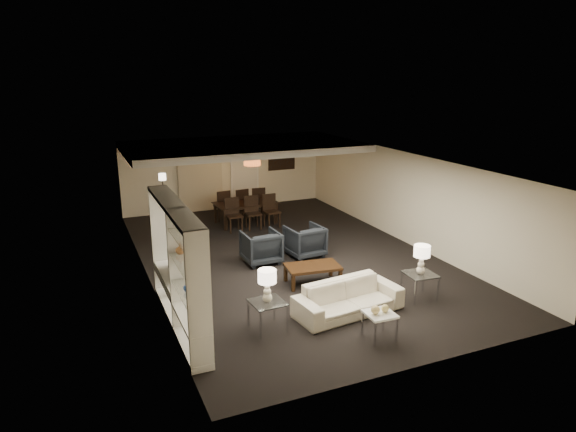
% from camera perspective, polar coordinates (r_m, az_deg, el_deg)
% --- Properties ---
extents(floor, '(11.00, 11.00, 0.00)m').
position_cam_1_polar(floor, '(13.21, -0.00, -4.60)').
color(floor, black).
rests_on(floor, ground).
extents(ceiling, '(7.00, 11.00, 0.02)m').
position_cam_1_polar(ceiling, '(12.56, -0.00, 6.16)').
color(ceiling, silver).
rests_on(ceiling, ground).
extents(wall_back, '(7.00, 0.02, 2.50)m').
position_cam_1_polar(wall_back, '(17.89, -7.02, 4.84)').
color(wall_back, beige).
rests_on(wall_back, ground).
extents(wall_front, '(7.00, 0.02, 2.50)m').
position_cam_1_polar(wall_front, '(8.35, 15.28, -8.41)').
color(wall_front, beige).
rests_on(wall_front, ground).
extents(wall_left, '(0.02, 11.00, 2.50)m').
position_cam_1_polar(wall_left, '(11.94, -15.62, -1.11)').
color(wall_left, beige).
rests_on(wall_left, ground).
extents(wall_right, '(0.02, 11.00, 2.50)m').
position_cam_1_polar(wall_right, '(14.53, 12.78, 2.05)').
color(wall_right, beige).
rests_on(wall_right, ground).
extents(ceiling_soffit, '(7.00, 4.00, 0.20)m').
position_cam_1_polar(ceiling_soffit, '(15.82, -5.07, 7.71)').
color(ceiling_soffit, silver).
rests_on(ceiling_soffit, ceiling).
extents(curtains, '(1.50, 0.12, 2.40)m').
position_cam_1_polar(curtains, '(17.60, -9.75, 4.39)').
color(curtains, beige).
rests_on(curtains, wall_back).
extents(door, '(0.90, 0.05, 2.10)m').
position_cam_1_polar(door, '(18.10, -4.84, 4.39)').
color(door, silver).
rests_on(door, wall_back).
extents(painting, '(0.95, 0.04, 0.65)m').
position_cam_1_polar(painting, '(18.49, -0.73, 6.26)').
color(painting, '#142D38').
rests_on(painting, wall_back).
extents(media_unit, '(0.38, 3.40, 2.35)m').
position_cam_1_polar(media_unit, '(9.55, -12.21, -5.58)').
color(media_unit, white).
rests_on(media_unit, wall_left).
extents(pendant_light, '(0.52, 0.52, 0.24)m').
position_cam_1_polar(pendant_light, '(15.99, -4.00, 6.07)').
color(pendant_light, '#D8591E').
rests_on(pendant_light, ceiling_soffit).
extents(sofa, '(2.26, 1.10, 0.63)m').
position_cam_1_polar(sofa, '(10.24, 6.73, -9.03)').
color(sofa, beige).
rests_on(sofa, floor).
extents(coffee_table, '(1.27, 0.84, 0.43)m').
position_cam_1_polar(coffee_table, '(11.57, 2.75, -6.50)').
color(coffee_table, black).
rests_on(coffee_table, floor).
extents(armchair_left, '(0.88, 0.90, 0.81)m').
position_cam_1_polar(armchair_left, '(12.75, -3.03, -3.46)').
color(armchair_left, black).
rests_on(armchair_left, floor).
extents(armchair_right, '(0.94, 0.96, 0.81)m').
position_cam_1_polar(armchair_right, '(13.19, 1.87, -2.78)').
color(armchair_right, black).
rests_on(armchair_right, floor).
extents(side_table_left, '(0.64, 0.64, 0.56)m').
position_cam_1_polar(side_table_left, '(9.59, -2.28, -10.99)').
color(side_table_left, silver).
rests_on(side_table_left, floor).
extents(side_table_right, '(0.64, 0.64, 0.56)m').
position_cam_1_polar(side_table_right, '(11.14, 14.40, -7.54)').
color(side_table_right, white).
rests_on(side_table_right, floor).
extents(table_lamp_left, '(0.36, 0.36, 0.62)m').
position_cam_1_polar(table_lamp_left, '(9.34, -2.32, -7.77)').
color(table_lamp_left, white).
rests_on(table_lamp_left, side_table_left).
extents(table_lamp_right, '(0.38, 0.38, 0.62)m').
position_cam_1_polar(table_lamp_right, '(10.93, 14.60, -4.71)').
color(table_lamp_right, beige).
rests_on(table_lamp_right, side_table_right).
extents(marble_table, '(0.51, 0.51, 0.50)m').
position_cam_1_polar(marble_table, '(9.44, 10.11, -11.91)').
color(marble_table, white).
rests_on(marble_table, floor).
extents(gold_gourd_a, '(0.16, 0.16, 0.16)m').
position_cam_1_polar(gold_gourd_a, '(9.24, 9.69, -10.24)').
color(gold_gourd_a, '#E7C77A').
rests_on(gold_gourd_a, marble_table).
extents(gold_gourd_b, '(0.14, 0.14, 0.14)m').
position_cam_1_polar(gold_gourd_b, '(9.35, 10.73, -10.05)').
color(gold_gourd_b, '#E4CF78').
rests_on(gold_gourd_b, marble_table).
extents(television, '(1.13, 0.15, 0.65)m').
position_cam_1_polar(television, '(10.24, -12.80, -4.74)').
color(television, black).
rests_on(television, media_unit).
extents(vase_blue, '(0.17, 0.17, 0.18)m').
position_cam_1_polar(vase_blue, '(8.75, -11.03, -7.70)').
color(vase_blue, '#234999').
rests_on(vase_blue, media_unit).
extents(vase_amber, '(0.17, 0.17, 0.17)m').
position_cam_1_polar(vase_amber, '(9.03, -11.89, -3.61)').
color(vase_amber, '#A96A38').
rests_on(vase_amber, media_unit).
extents(floor_speaker, '(0.16, 0.16, 1.15)m').
position_cam_1_polar(floor_speaker, '(10.87, -12.71, -6.34)').
color(floor_speaker, black).
rests_on(floor_speaker, floor).
extents(dining_table, '(1.97, 1.17, 0.67)m').
position_cam_1_polar(dining_table, '(16.08, -4.64, 0.33)').
color(dining_table, black).
rests_on(dining_table, floor).
extents(chair_nl, '(0.46, 0.46, 1.00)m').
position_cam_1_polar(chair_nl, '(15.26, -6.00, 0.08)').
color(chair_nl, black).
rests_on(chair_nl, floor).
extents(chair_nm, '(0.48, 0.48, 1.00)m').
position_cam_1_polar(chair_nm, '(15.44, -3.88, 0.32)').
color(chair_nm, black).
rests_on(chair_nm, floor).
extents(chair_nr, '(0.49, 0.49, 1.00)m').
position_cam_1_polar(chair_nr, '(15.64, -1.81, 0.55)').
color(chair_nr, black).
rests_on(chair_nr, floor).
extents(chair_fl, '(0.50, 0.50, 1.00)m').
position_cam_1_polar(chair_fl, '(16.47, -7.36, 1.20)').
color(chair_fl, black).
rests_on(chair_fl, floor).
extents(chair_fm, '(0.52, 0.52, 1.00)m').
position_cam_1_polar(chair_fm, '(16.63, -5.38, 1.41)').
color(chair_fm, black).
rests_on(chair_fm, floor).
extents(chair_fr, '(0.50, 0.50, 1.00)m').
position_cam_1_polar(chair_fr, '(16.82, -3.44, 1.61)').
color(chair_fr, black).
rests_on(chair_fr, floor).
extents(floor_lamp, '(0.27, 0.27, 1.57)m').
position_cam_1_polar(floor_lamp, '(16.49, -13.64, 1.93)').
color(floor_lamp, black).
rests_on(floor_lamp, floor).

